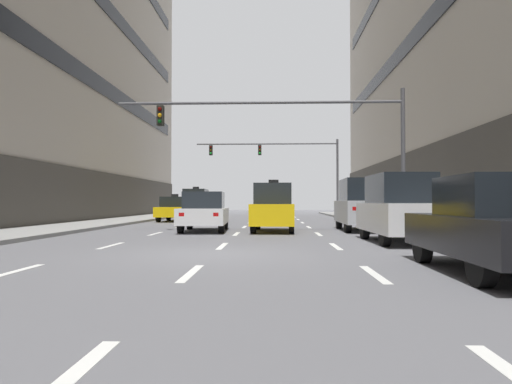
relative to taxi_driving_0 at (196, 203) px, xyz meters
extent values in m
plane|color=slate|center=(4.69, -25.54, -1.12)|extent=(120.00, 120.00, 0.00)
cube|color=silver|center=(1.51, -28.54, -1.12)|extent=(0.16, 2.00, 0.01)
cube|color=silver|center=(1.51, -23.54, -1.12)|extent=(0.16, 2.00, 0.01)
cube|color=silver|center=(1.51, -18.54, -1.12)|extent=(0.16, 2.00, 0.01)
cube|color=silver|center=(1.51, -13.54, -1.12)|extent=(0.16, 2.00, 0.01)
cube|color=silver|center=(1.51, -8.54, -1.12)|extent=(0.16, 2.00, 0.01)
cube|color=silver|center=(1.51, -3.54, -1.12)|extent=(0.16, 2.00, 0.01)
cube|color=silver|center=(1.51, 1.46, -1.12)|extent=(0.16, 2.00, 0.01)
cube|color=silver|center=(1.51, 6.46, -1.12)|extent=(0.16, 2.00, 0.01)
cube|color=silver|center=(4.69, -28.54, -1.12)|extent=(0.16, 2.00, 0.01)
cube|color=silver|center=(4.69, -23.54, -1.12)|extent=(0.16, 2.00, 0.01)
cube|color=silver|center=(4.69, -18.54, -1.12)|extent=(0.16, 2.00, 0.01)
cube|color=silver|center=(4.69, -13.54, -1.12)|extent=(0.16, 2.00, 0.01)
cube|color=silver|center=(4.69, -8.54, -1.12)|extent=(0.16, 2.00, 0.01)
cube|color=silver|center=(4.69, -3.54, -1.12)|extent=(0.16, 2.00, 0.01)
cube|color=silver|center=(4.69, 1.46, -1.12)|extent=(0.16, 2.00, 0.01)
cube|color=silver|center=(4.69, 6.46, -1.12)|extent=(0.16, 2.00, 0.01)
cube|color=silver|center=(7.87, -28.54, -1.12)|extent=(0.16, 2.00, 0.01)
cube|color=silver|center=(7.87, -23.54, -1.12)|extent=(0.16, 2.00, 0.01)
cube|color=silver|center=(7.87, -18.54, -1.12)|extent=(0.16, 2.00, 0.01)
cube|color=silver|center=(7.87, -13.54, -1.12)|extent=(0.16, 2.00, 0.01)
cube|color=silver|center=(7.87, -8.54, -1.12)|extent=(0.16, 2.00, 0.01)
cube|color=silver|center=(7.87, -3.54, -1.12)|extent=(0.16, 2.00, 0.01)
cube|color=silver|center=(7.87, 1.46, -1.12)|extent=(0.16, 2.00, 0.01)
cube|color=silver|center=(7.87, 6.46, -1.12)|extent=(0.16, 2.00, 0.01)
cylinder|color=black|center=(-0.88, 1.41, -0.77)|extent=(0.25, 0.70, 0.70)
cylinder|color=black|center=(0.81, 1.45, -0.77)|extent=(0.25, 0.70, 0.70)
cylinder|color=black|center=(-0.81, -1.45, -0.77)|extent=(0.25, 0.70, 0.70)
cylinder|color=black|center=(0.88, -1.41, -0.77)|extent=(0.25, 0.70, 0.70)
cube|color=yellow|center=(0.00, 0.00, -0.30)|extent=(2.05, 4.70, 0.95)
cube|color=black|center=(0.00, 0.00, 0.65)|extent=(1.76, 2.79, 0.95)
cube|color=white|center=(-0.73, 2.27, -0.13)|extent=(0.21, 0.09, 0.15)
cube|color=red|center=(-0.63, -2.30, -0.13)|extent=(0.21, 0.09, 0.15)
cube|color=white|center=(0.63, 2.30, -0.13)|extent=(0.21, 0.09, 0.15)
cube|color=red|center=(0.73, -2.27, -0.13)|extent=(0.21, 0.09, 0.15)
cube|color=black|center=(0.00, 0.00, 1.23)|extent=(0.47, 0.22, 0.19)
cylinder|color=black|center=(5.44, -15.71, -0.81)|extent=(0.23, 0.63, 0.62)
cylinder|color=black|center=(6.95, -15.77, -0.81)|extent=(0.23, 0.63, 0.62)
cylinder|color=black|center=(5.33, -18.26, -0.81)|extent=(0.23, 0.63, 0.62)
cylinder|color=black|center=(6.84, -18.32, -0.81)|extent=(0.23, 0.63, 0.62)
cube|color=yellow|center=(6.14, -17.01, -0.39)|extent=(1.90, 4.22, 0.85)
cube|color=black|center=(6.14, -17.01, 0.46)|extent=(1.61, 2.51, 0.85)
cube|color=white|center=(5.61, -14.95, -0.24)|extent=(0.19, 0.08, 0.13)
cube|color=red|center=(5.45, -19.02, -0.24)|extent=(0.19, 0.08, 0.13)
cube|color=white|center=(6.83, -15.00, -0.24)|extent=(0.19, 0.08, 0.13)
cube|color=red|center=(6.67, -19.07, -0.24)|extent=(0.19, 0.08, 0.13)
cube|color=black|center=(6.14, -17.01, 0.97)|extent=(0.42, 0.21, 0.17)
cylinder|color=black|center=(-0.90, -5.64, -0.81)|extent=(0.22, 0.63, 0.63)
cylinder|color=black|center=(0.63, -5.67, -0.81)|extent=(0.22, 0.63, 0.63)
cylinder|color=black|center=(-0.95, -8.21, -0.81)|extent=(0.22, 0.63, 0.63)
cylinder|color=black|center=(0.58, -8.24, -0.81)|extent=(0.22, 0.63, 0.63)
cube|color=yellow|center=(-0.16, -6.94, -0.50)|extent=(1.84, 4.23, 0.61)
cube|color=black|center=(-0.16, -7.13, 0.13)|extent=(1.56, 1.84, 0.65)
cube|color=white|center=(-0.73, -4.87, -0.40)|extent=(0.19, 0.08, 0.13)
cube|color=red|center=(-0.81, -8.99, -0.40)|extent=(0.19, 0.08, 0.13)
cube|color=white|center=(0.50, -4.89, -0.40)|extent=(0.19, 0.08, 0.13)
cube|color=red|center=(0.42, -9.01, -0.40)|extent=(0.19, 0.08, 0.13)
cube|color=black|center=(-0.16, -7.13, 0.54)|extent=(0.42, 0.20, 0.17)
cylinder|color=black|center=(2.33, -15.58, -0.79)|extent=(0.25, 0.68, 0.67)
cylinder|color=black|center=(3.94, -15.50, -0.79)|extent=(0.25, 0.68, 0.67)
cylinder|color=black|center=(2.46, -18.30, -0.79)|extent=(0.25, 0.68, 0.67)
cylinder|color=black|center=(4.07, -18.23, -0.79)|extent=(0.25, 0.68, 0.67)
cube|color=white|center=(3.20, -16.90, -0.47)|extent=(2.06, 4.53, 0.65)
cube|color=black|center=(3.21, -17.10, 0.20)|extent=(1.70, 1.99, 0.69)
cube|color=white|center=(2.45, -14.75, -0.35)|extent=(0.21, 0.09, 0.14)
cube|color=red|center=(2.65, -19.11, -0.35)|extent=(0.21, 0.09, 0.14)
cube|color=white|center=(3.75, -14.69, -0.35)|extent=(0.21, 0.09, 0.14)
cube|color=red|center=(3.95, -19.05, -0.35)|extent=(0.21, 0.09, 0.14)
cylinder|color=black|center=(9.20, -26.95, -0.78)|extent=(0.23, 0.68, 0.68)
cylinder|color=black|center=(10.85, -26.97, -0.78)|extent=(0.23, 0.68, 0.68)
cylinder|color=black|center=(9.17, -29.74, -0.78)|extent=(0.23, 0.68, 0.68)
cube|color=black|center=(10.01, -28.35, -0.45)|extent=(1.95, 4.56, 0.66)
cube|color=black|center=(10.00, -28.56, 0.23)|extent=(1.67, 1.98, 0.70)
cube|color=white|center=(9.37, -26.12, -0.34)|extent=(0.21, 0.08, 0.14)
cube|color=white|center=(10.70, -26.13, -0.34)|extent=(0.21, 0.08, 0.14)
cylinder|color=black|center=(9.20, -20.86, -0.80)|extent=(0.23, 0.65, 0.65)
cylinder|color=black|center=(10.77, -20.83, -0.80)|extent=(0.23, 0.65, 0.65)
cylinder|color=black|center=(9.24, -23.52, -0.80)|extent=(0.23, 0.65, 0.65)
cylinder|color=black|center=(10.82, -23.49, -0.80)|extent=(0.23, 0.65, 0.65)
cube|color=white|center=(10.01, -22.17, -0.36)|extent=(1.89, 4.36, 0.89)
cube|color=black|center=(10.01, -22.17, 0.53)|extent=(1.62, 2.59, 0.89)
cube|color=white|center=(9.34, -20.06, -0.20)|extent=(0.20, 0.08, 0.14)
cube|color=red|center=(9.41, -24.31, -0.20)|extent=(0.20, 0.08, 0.14)
cube|color=white|center=(10.60, -20.04, -0.20)|extent=(0.20, 0.08, 0.14)
cube|color=red|center=(10.68, -24.29, -0.20)|extent=(0.20, 0.08, 0.14)
cylinder|color=black|center=(9.19, -14.80, -0.78)|extent=(0.24, 0.70, 0.70)
cylinder|color=black|center=(10.87, -14.83, -0.78)|extent=(0.24, 0.70, 0.70)
cylinder|color=black|center=(9.14, -17.65, -0.78)|extent=(0.24, 0.70, 0.70)
cylinder|color=black|center=(10.83, -17.68, -0.78)|extent=(0.24, 0.70, 0.70)
cube|color=#B7BABF|center=(10.01, -16.24, -0.30)|extent=(2.02, 4.67, 0.95)
cube|color=black|center=(10.01, -16.24, 0.65)|extent=(1.73, 2.77, 0.95)
cube|color=white|center=(9.37, -13.95, -0.13)|extent=(0.21, 0.09, 0.15)
cube|color=red|center=(9.29, -18.51, -0.13)|extent=(0.21, 0.09, 0.15)
cube|color=white|center=(10.72, -13.97, -0.13)|extent=(0.21, 0.09, 0.15)
cube|color=red|center=(10.65, -18.53, -0.13)|extent=(0.21, 0.09, 0.15)
cylinder|color=#4C4C51|center=(11.46, -17.38, 1.91)|extent=(0.18, 0.18, 5.78)
cylinder|color=#4C4C51|center=(5.54, -17.38, 4.25)|extent=(11.83, 0.12, 0.12)
cube|color=black|center=(1.40, -17.38, 3.73)|extent=(0.28, 0.24, 0.84)
sphere|color=#4B0704|center=(1.40, -17.52, 3.99)|extent=(0.17, 0.17, 0.17)
sphere|color=orange|center=(1.40, -17.52, 3.73)|extent=(0.17, 0.17, 0.17)
sphere|color=#073E10|center=(1.40, -17.52, 3.47)|extent=(0.17, 0.17, 0.17)
cylinder|color=#4C4C51|center=(11.46, 2.25, 2.18)|extent=(0.18, 0.18, 6.33)
cylinder|color=#4C4C51|center=(5.58, 2.25, 4.98)|extent=(11.75, 0.12, 0.12)
cube|color=black|center=(4.99, 2.25, 4.46)|extent=(0.28, 0.24, 0.84)
sphere|color=#4B0704|center=(4.99, 2.11, 4.72)|extent=(0.17, 0.17, 0.17)
sphere|color=#523505|center=(4.99, 2.11, 4.46)|extent=(0.17, 0.17, 0.17)
sphere|color=green|center=(4.99, 2.11, 4.20)|extent=(0.17, 0.17, 0.17)
cube|color=black|center=(0.88, 2.25, 4.46)|extent=(0.28, 0.24, 0.84)
sphere|color=#4B0704|center=(0.88, 2.11, 4.72)|extent=(0.17, 0.17, 0.17)
sphere|color=#523505|center=(0.88, 2.11, 4.46)|extent=(0.17, 0.17, 0.17)
sphere|color=green|center=(0.88, 2.11, 4.20)|extent=(0.17, 0.17, 0.17)
camera|label=1|loc=(6.14, -36.67, 0.13)|focal=32.74mm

